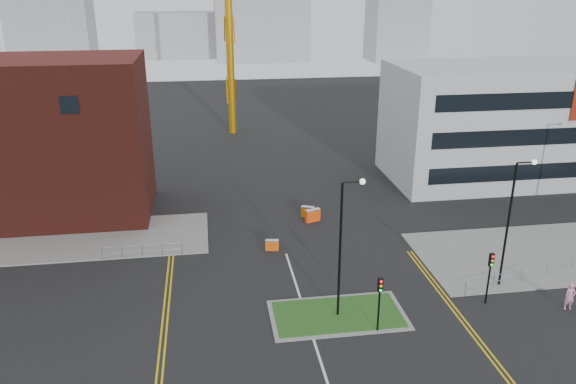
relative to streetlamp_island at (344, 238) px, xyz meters
name	(u,v)px	position (x,y,z in m)	size (l,w,h in m)	color
pavement_left	(34,242)	(-22.22, 14.00, -5.35)	(28.00, 8.00, 0.12)	slate
pavement_right	(569,252)	(19.78, 6.00, -5.35)	(24.00, 10.00, 0.12)	slate
island_kerb	(338,315)	(-0.22, 0.00, -5.37)	(8.60, 4.60, 0.08)	slate
grass_island	(338,315)	(-0.22, 0.00, -5.35)	(8.00, 4.00, 0.12)	#234F1A
brick_building	(4,143)	(-25.19, 20.00, 1.44)	(24.20, 10.07, 14.24)	#4C1A13
office_block	(510,122)	(23.79, 23.97, 0.59)	(25.00, 12.20, 12.00)	#ABADB0
streetlamp_island	(344,238)	(0.00, 0.00, 0.00)	(1.46, 0.36, 9.18)	black
streetlamp_right_near	(512,214)	(12.00, 2.00, 0.00)	(1.46, 0.36, 9.18)	black
traffic_light_island	(380,294)	(1.78, -2.02, -2.85)	(0.28, 0.33, 3.65)	black
traffic_light_right	(490,269)	(9.78, -0.02, -2.85)	(0.28, 0.33, 3.65)	black
railing_left	(142,249)	(-13.22, 10.00, -4.67)	(6.05, 0.05, 1.10)	gray
railing_right	(573,259)	(18.28, 3.50, -4.63)	(19.05, 5.05, 1.10)	gray
centre_line	(327,381)	(-2.22, -6.00, -5.41)	(0.15, 30.00, 0.01)	silver
yellow_left_a	(163,312)	(-11.22, 2.00, -5.41)	(0.12, 24.00, 0.01)	gold
yellow_left_b	(168,312)	(-10.92, 2.00, -5.41)	(0.12, 24.00, 0.01)	gold
yellow_right_a	(463,323)	(7.28, -2.00, -5.41)	(0.12, 20.00, 0.01)	gold
yellow_right_b	(467,323)	(7.58, -2.00, -5.41)	(0.12, 20.00, 0.01)	gold
skyline_a	(51,22)	(-42.22, 112.00, 5.59)	(18.00, 12.00, 22.00)	gray
skyline_b	(262,29)	(7.78, 122.00, 2.59)	(24.00, 12.00, 16.00)	gray
skyline_c	(398,5)	(42.78, 117.00, 8.59)	(14.00, 12.00, 28.00)	gray
skyline_d	(193,35)	(-10.22, 132.00, 0.59)	(30.00, 12.00, 12.00)	gray
pedestrian	(570,296)	(14.74, -1.44, -4.49)	(0.67, 0.44, 1.84)	pink
barrier_left	(272,245)	(-3.22, 9.82, -4.93)	(1.09, 0.50, 0.88)	#E9540C
barrier_mid	(308,211)	(0.78, 16.00, -4.88)	(1.24, 0.84, 0.99)	orange
barrier_right	(313,215)	(1.01, 14.94, -4.80)	(1.42, 0.86, 1.13)	#FF450E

